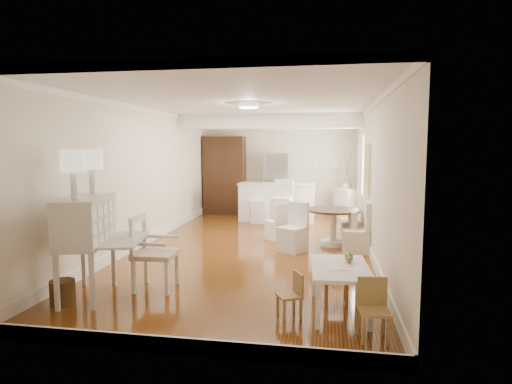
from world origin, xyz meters
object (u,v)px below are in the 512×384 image
(dining_table, at_px, (333,227))
(wicker_basket, at_px, (63,292))
(bar_stool_left, at_px, (257,205))
(fridge, at_px, (288,185))
(pantry_cabinet, at_px, (225,175))
(sideboard, at_px, (347,205))
(slip_chair_far, at_px, (277,221))
(breakfast_counter, at_px, (277,202))
(kids_table, at_px, (340,289))
(kids_chair_b, at_px, (336,279))
(slip_chair_near, at_px, (293,227))
(bar_stool_right, at_px, (282,204))
(kids_chair_a, at_px, (289,295))
(kids_chair_c, at_px, (374,310))
(secretary_bureau, at_px, (86,247))
(gustavian_armchair, at_px, (155,253))

(dining_table, bearing_deg, wicker_basket, -131.50)
(wicker_basket, xyz_separation_m, bar_stool_left, (1.50, 6.19, 0.32))
(bar_stool_left, bearing_deg, fridge, 46.72)
(pantry_cabinet, height_order, sideboard, pantry_cabinet)
(slip_chair_far, relative_size, breakfast_counter, 0.40)
(kids_table, height_order, kids_chair_b, kids_chair_b)
(dining_table, height_order, slip_chair_near, slip_chair_near)
(breakfast_counter, relative_size, bar_stool_right, 1.73)
(kids_chair_a, bearing_deg, kids_chair_c, 36.11)
(dining_table, height_order, breakfast_counter, breakfast_counter)
(breakfast_counter, height_order, bar_stool_left, breakfast_counter)
(wicker_basket, bearing_deg, kids_table, 5.22)
(kids_chair_b, relative_size, dining_table, 0.60)
(kids_chair_c, relative_size, pantry_cabinet, 0.28)
(dining_table, xyz_separation_m, fridge, (-1.27, 3.70, 0.53))
(secretary_bureau, xyz_separation_m, fridge, (2.00, 7.31, 0.22))
(breakfast_counter, xyz_separation_m, bar_stool_right, (0.23, -0.85, 0.08))
(sideboard, bearing_deg, kids_chair_a, -121.27)
(slip_chair_far, height_order, bar_stool_left, bar_stool_left)
(wicker_basket, distance_m, fridge, 7.94)
(kids_chair_a, relative_size, sideboard, 0.61)
(kids_chair_a, bearing_deg, kids_chair_b, 106.84)
(slip_chair_near, bearing_deg, pantry_cabinet, 147.78)
(secretary_bureau, xyz_separation_m, kids_chair_b, (3.27, 0.31, -0.35))
(bar_stool_left, relative_size, sideboard, 1.05)
(breakfast_counter, height_order, pantry_cabinet, pantry_cabinet)
(wicker_basket, height_order, kids_table, kids_table)
(kids_chair_b, distance_m, slip_chair_far, 3.83)
(kids_chair_b, distance_m, fridge, 7.13)
(dining_table, bearing_deg, sideboard, 82.69)
(gustavian_armchair, xyz_separation_m, pantry_cabinet, (-0.67, 6.87, 0.63))
(sideboard, bearing_deg, kids_table, -116.58)
(secretary_bureau, bearing_deg, bar_stool_right, 56.76)
(kids_chair_c, xyz_separation_m, fridge, (-1.64, 8.00, 0.57))
(kids_chair_c, distance_m, slip_chair_far, 4.90)
(gustavian_armchair, xyz_separation_m, sideboard, (2.90, 6.25, -0.09))
(secretary_bureau, distance_m, kids_chair_b, 3.31)
(kids_chair_a, relative_size, dining_table, 0.50)
(kids_chair_b, height_order, bar_stool_right, bar_stool_right)
(bar_stool_left, distance_m, sideboard, 2.49)
(dining_table, xyz_separation_m, sideboard, (0.40, 3.10, 0.06))
(fridge, bearing_deg, gustavian_armchair, -100.21)
(pantry_cabinet, bearing_deg, gustavian_armchair, -84.45)
(sideboard, bearing_deg, fridge, 136.84)
(pantry_cabinet, xyz_separation_m, fridge, (1.90, -0.03, -0.25))
(kids_chair_b, xyz_separation_m, slip_chair_near, (-0.78, 2.65, 0.14))
(secretary_bureau, bearing_deg, breakfast_counter, 61.26)
(kids_chair_a, bearing_deg, fridge, 157.82)
(kids_table, relative_size, breakfast_counter, 0.56)
(kids_chair_c, xyz_separation_m, slip_chair_near, (-1.15, 3.65, 0.14))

